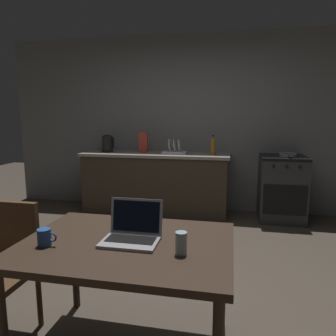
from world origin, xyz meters
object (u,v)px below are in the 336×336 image
electric_kettle (107,144)px  drinking_glass (181,243)px  coffee_mug (45,237)px  dish_rack (175,150)px  bottle (213,145)px  stove_oven (282,188)px  chair (4,261)px  frying_pan (288,155)px  cereal_box (143,142)px  laptop (132,233)px  dining_table (127,253)px

electric_kettle → drinking_glass: bearing=-61.3°
coffee_mug → dish_rack: (0.20, 2.97, 0.17)m
drinking_glass → dish_rack: dish_rack is taller
drinking_glass → dish_rack: 2.99m
coffee_mug → dish_rack: 2.98m
bottle → drinking_glass: bottle is taller
stove_oven → chair: 3.51m
bottle → electric_kettle: bearing=178.2°
frying_pan → stove_oven: bearing=150.9°
stove_oven → cereal_box: 2.07m
stove_oven → chair: stove_oven is taller
electric_kettle → cereal_box: cereal_box is taller
laptop → cereal_box: size_ratio=1.07×
coffee_mug → drinking_glass: 0.76m
dish_rack → dining_table: bearing=-85.3°
dining_table → electric_kettle: bearing=114.2°
stove_oven → laptop: size_ratio=2.79×
stove_oven → electric_kettle: bearing=179.9°
chair → drinking_glass: 1.23m
laptop → cereal_box: cereal_box is taller
laptop → drinking_glass: size_ratio=2.64×
stove_oven → frying_pan: (0.05, -0.03, 0.47)m
electric_kettle → dining_table: bearing=-65.8°
cereal_box → dish_rack: bearing=-2.4°
drinking_glass → laptop: bearing=158.0°
chair → bottle: size_ratio=3.15×
dining_table → dish_rack: bearing=94.7°
bottle → cereal_box: (-1.03, 0.07, 0.02)m
laptop → dish_rack: dish_rack is taller
bottle → dish_rack: size_ratio=0.82×
bottle → frying_pan: bottle is taller
stove_oven → drinking_glass: stove_oven is taller
coffee_mug → chair: bearing=157.6°
chair → frying_pan: (2.17, 2.77, 0.42)m
electric_kettle → coffee_mug: size_ratio=2.26×
stove_oven → drinking_glass: 3.09m
laptop → drinking_glass: (0.31, -0.12, 0.01)m
dining_table → bottle: size_ratio=4.36×
laptop → electric_kettle: electric_kettle is taller
cereal_box → laptop: bearing=-75.4°
laptop → coffee_mug: size_ratio=2.80×
chair → dining_table: bearing=4.6°
coffee_mug → stove_oven: bearing=60.3°
dining_table → drinking_glass: size_ratio=9.97×
dish_rack → cereal_box: bearing=177.6°
stove_oven → dining_table: stove_oven is taller
chair → dish_rack: bearing=83.9°
chair → coffee_mug: size_ratio=7.67×
electric_kettle → coffee_mug: 3.10m
bottle → cereal_box: bearing=176.1°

